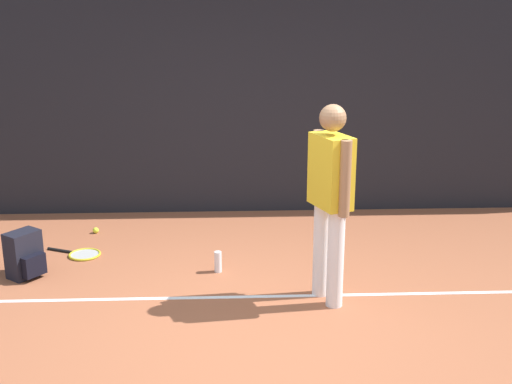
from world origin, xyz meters
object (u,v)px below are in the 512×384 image
Objects in this scene: tennis_ball_near_player at (324,252)px; tennis_ball_by_fence at (96,230)px; tennis_player at (330,193)px; backpack at (25,255)px; water_bottle at (218,262)px; tennis_racket at (82,254)px.

tennis_ball_by_fence is at bearing 163.05° from tennis_ball_near_player.
tennis_ball_near_player is at bearing -28.26° from tennis_player.
backpack is 1.24m from tennis_ball_by_fence.
tennis_ball_near_player is 1.00× the size of tennis_ball_by_fence.
backpack is at bearing -178.94° from water_bottle.
water_bottle is (-1.07, -0.38, 0.07)m from tennis_ball_near_player.
tennis_ball_near_player is 0.32× the size of water_bottle.
tennis_ball_by_fence is (-2.44, 0.74, 0.00)m from tennis_ball_near_player.
tennis_racket is at bearing 177.81° from tennis_ball_near_player.
tennis_ball_near_player is (0.12, 1.02, -0.93)m from tennis_player.
tennis_ball_by_fence is 0.32× the size of water_bottle.
tennis_ball_by_fence is (-2.32, 1.77, -0.93)m from tennis_player.
backpack is at bearing 55.76° from tennis_player.
water_bottle reaches higher than tennis_ball_by_fence.
tennis_racket is 1.47m from water_bottle.
water_bottle is at bearing -39.34° from tennis_ball_by_fence.
backpack is at bearing -105.04° from tennis_racket.
backpack is 6.67× the size of tennis_ball_by_fence.
water_bottle is (1.37, -1.12, 0.07)m from tennis_ball_by_fence.
tennis_player reaches higher than tennis_ball_near_player.
water_bottle reaches higher than tennis_ball_near_player.
tennis_ball_by_fence is (0.42, 1.16, -0.18)m from backpack.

